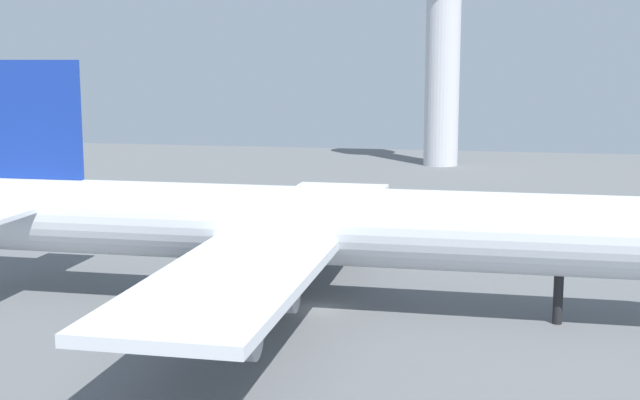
{
  "coord_description": "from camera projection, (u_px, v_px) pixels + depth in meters",
  "views": [
    {
      "loc": [
        12.79,
        -61.95,
        18.75
      ],
      "look_at": [
        0.0,
        0.0,
        8.46
      ],
      "focal_mm": 48.29,
      "sensor_mm": 36.0,
      "label": 1
    }
  ],
  "objects": [
    {
      "name": "cargo_airplane",
      "position": [
        316.0,
        227.0,
        64.48
      ],
      "size": [
        59.91,
        52.57,
        18.79
      ],
      "color": "silver",
      "rests_on": "ground_plane"
    },
    {
      "name": "control_tower",
      "position": [
        443.0,
        35.0,
        151.94
      ],
      "size": [
        11.66,
        11.66,
        38.19
      ],
      "color": "silver",
      "rests_on": "ground_plane"
    },
    {
      "name": "maintenance_van",
      "position": [
        215.0,
        228.0,
        91.39
      ],
      "size": [
        2.55,
        4.8,
        2.53
      ],
      "color": "#333338",
      "rests_on": "ground_plane"
    },
    {
      "name": "ground_plane",
      "position": [
        320.0,
        309.0,
        65.45
      ],
      "size": [
        239.65,
        239.65,
        0.0
      ],
      "primitive_type": "plane",
      "color": "slate"
    }
  ]
}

